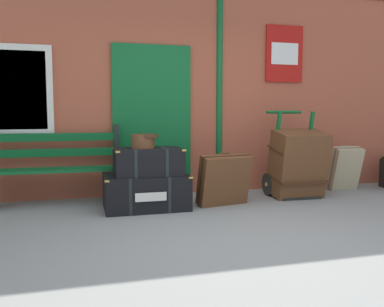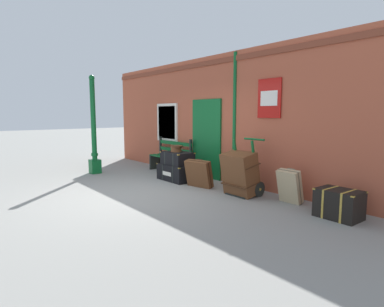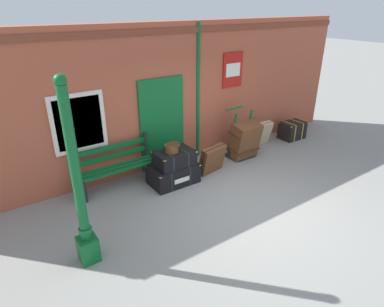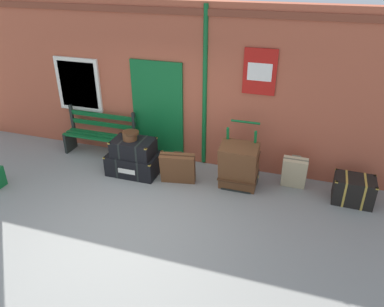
% 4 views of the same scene
% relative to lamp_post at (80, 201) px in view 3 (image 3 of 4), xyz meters
% --- Properties ---
extents(ground_plane, '(60.00, 60.00, 0.00)m').
position_rel_lamp_post_xyz_m(ground_plane, '(2.92, -0.34, -1.05)').
color(ground_plane, gray).
extents(brick_facade, '(10.40, 0.35, 3.20)m').
position_rel_lamp_post_xyz_m(brick_facade, '(2.90, 2.26, 0.54)').
color(brick_facade, '#AD5138').
rests_on(brick_facade, ground).
extents(lamp_post, '(0.28, 0.28, 2.80)m').
position_rel_lamp_post_xyz_m(lamp_post, '(0.00, 0.00, 0.00)').
color(lamp_post, '#0F5B28').
rests_on(lamp_post, ground).
extents(platform_bench, '(1.60, 0.43, 1.01)m').
position_rel_lamp_post_xyz_m(platform_bench, '(1.23, 1.82, -0.61)').
color(platform_bench, '#0F5B28').
rests_on(platform_bench, ground).
extents(steamer_trunk_base, '(1.01, 0.67, 0.43)m').
position_rel_lamp_post_xyz_m(steamer_trunk_base, '(2.28, 1.29, -0.84)').
color(steamer_trunk_base, black).
rests_on(steamer_trunk_base, ground).
extents(steamer_trunk_middle, '(0.81, 0.55, 0.33)m').
position_rel_lamp_post_xyz_m(steamer_trunk_middle, '(2.30, 1.27, -0.47)').
color(steamer_trunk_middle, black).
rests_on(steamer_trunk_middle, steamer_trunk_base).
extents(round_hatbox, '(0.32, 0.29, 0.17)m').
position_rel_lamp_post_xyz_m(round_hatbox, '(2.25, 1.27, -0.22)').
color(round_hatbox, brown).
rests_on(round_hatbox, steamer_trunk_middle).
extents(porters_trolley, '(0.71, 0.61, 1.20)m').
position_rel_lamp_post_xyz_m(porters_trolley, '(4.38, 1.55, -0.78)').
color(porters_trolley, black).
rests_on(porters_trolley, ground).
extents(large_brown_trunk, '(0.70, 0.59, 0.94)m').
position_rel_lamp_post_xyz_m(large_brown_trunk, '(4.38, 1.37, -0.58)').
color(large_brown_trunk, brown).
rests_on(large_brown_trunk, ground).
extents(suitcase_cream, '(0.70, 0.43, 0.66)m').
position_rel_lamp_post_xyz_m(suitcase_cream, '(3.25, 1.19, -0.73)').
color(suitcase_cream, brown).
rests_on(suitcase_cream, ground).
extents(suitcase_tan, '(0.46, 0.33, 0.68)m').
position_rel_lamp_post_xyz_m(suitcase_tan, '(5.37, 1.70, -0.72)').
color(suitcase_tan, tan).
rests_on(suitcase_tan, ground).
extents(corner_trunk, '(0.70, 0.51, 0.49)m').
position_rel_lamp_post_xyz_m(corner_trunk, '(6.41, 1.56, -0.81)').
color(corner_trunk, black).
rests_on(corner_trunk, ground).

